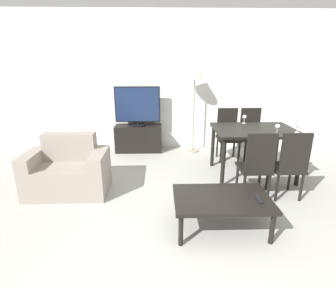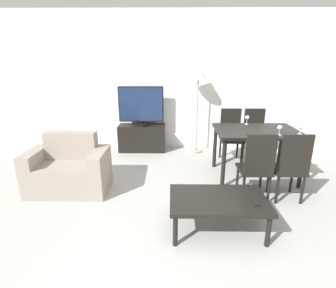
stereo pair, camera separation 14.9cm
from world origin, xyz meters
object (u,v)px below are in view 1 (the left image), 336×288
(dining_chair_far, at_px, (251,132))
(remote_primary, at_px, (259,200))
(tv_stand, at_px, (139,138))
(armchair, at_px, (68,172))
(dining_chair_near, at_px, (257,164))
(coffee_table, at_px, (222,201))
(wine_glass_center, at_px, (244,117))
(dining_chair_near_right, at_px, (290,163))
(dining_table, at_px, (254,135))
(floor_lamp, at_px, (195,77))
(wine_glass_right, at_px, (298,126))
(wine_glass_left, at_px, (278,127))
(tv, at_px, (138,106))
(dining_chair_far_left, at_px, (228,132))

(dining_chair_far, height_order, remote_primary, dining_chair_far)
(tv_stand, distance_m, dining_chair_far, 2.19)
(armchair, distance_m, dining_chair_near, 2.56)
(coffee_table, bearing_deg, wine_glass_center, 67.10)
(dining_chair_near_right, bearing_deg, dining_table, 105.82)
(coffee_table, xyz_separation_m, floor_lamp, (-0.00, 2.58, 1.14))
(armchair, relative_size, remote_primary, 7.25)
(dining_chair_near, bearing_deg, wine_glass_right, 34.91)
(dining_chair_near_right, xyz_separation_m, wine_glass_left, (-0.01, 0.47, 0.37))
(tv, xyz_separation_m, dining_chair_far_left, (1.69, -0.46, -0.41))
(tv_stand, height_order, dining_table, dining_table)
(dining_table, bearing_deg, tv, 147.21)
(dining_chair_far, bearing_deg, wine_glass_left, -90.29)
(tv, bearing_deg, wine_glass_left, -35.74)
(remote_primary, bearing_deg, armchair, 156.92)
(tv_stand, relative_size, dining_table, 0.75)
(tv_stand, distance_m, dining_chair_far_left, 1.77)
(dining_chair_far, distance_m, floor_lamp, 1.47)
(dining_table, bearing_deg, dining_chair_near, -105.82)
(tv_stand, relative_size, dining_chair_near_right, 0.98)
(tv_stand, distance_m, dining_table, 2.31)
(armchair, bearing_deg, floor_lamp, 40.65)
(dining_chair_near, xyz_separation_m, wine_glass_left, (0.43, 0.47, 0.37))
(dining_chair_far, xyz_separation_m, dining_chair_near_right, (0.00, -1.53, 0.00))
(dining_chair_far, relative_size, dining_chair_far_left, 1.00)
(dining_chair_far, bearing_deg, coffee_table, -115.29)
(dining_table, height_order, wine_glass_center, wine_glass_center)
(tv, height_order, coffee_table, tv)
(dining_table, relative_size, dining_chair_near, 1.32)
(floor_lamp, bearing_deg, wine_glass_right, -46.59)
(tv, bearing_deg, dining_chair_near, -49.72)
(dining_chair_far, bearing_deg, tv, 167.70)
(armchair, distance_m, dining_chair_far_left, 2.84)
(dining_chair_far_left, height_order, wine_glass_center, dining_chair_far_left)
(tv, relative_size, wine_glass_right, 6.02)
(dining_chair_near, distance_m, dining_chair_near_right, 0.43)
(floor_lamp, relative_size, wine_glass_right, 11.65)
(dining_table, bearing_deg, tv_stand, 147.15)
(tv, bearing_deg, dining_chair_far, -12.30)
(dining_chair_far, xyz_separation_m, wine_glass_right, (0.32, -1.01, 0.37))
(remote_primary, xyz_separation_m, wine_glass_left, (0.65, 1.18, 0.48))
(wine_glass_right, bearing_deg, remote_primary, -128.09)
(armchair, xyz_separation_m, dining_table, (2.75, 0.49, 0.38))
(floor_lamp, xyz_separation_m, wine_glass_center, (0.74, -0.82, -0.61))
(coffee_table, height_order, dining_table, dining_table)
(tv_stand, height_order, wine_glass_right, wine_glass_right)
(coffee_table, bearing_deg, wine_glass_left, 47.29)
(wine_glass_center, bearing_deg, wine_glass_right, -45.05)
(dining_table, bearing_deg, floor_lamp, 124.44)
(wine_glass_right, bearing_deg, dining_chair_near_right, -121.18)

